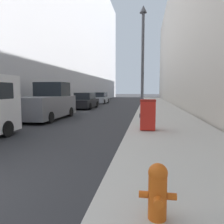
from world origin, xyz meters
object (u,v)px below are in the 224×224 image
at_px(trash_bin, 148,114).
at_px(parked_sedan_far, 100,98).
at_px(pickup_truck, 48,104).
at_px(parked_sedan_near, 85,101).
at_px(fire_hydrant, 158,190).
at_px(lamppost, 143,56).

xyz_separation_m(trash_bin, parked_sedan_far, (-6.38, 19.97, -0.11)).
distance_m(pickup_truck, parked_sedan_near, 8.13).
xyz_separation_m(fire_hydrant, pickup_truck, (-6.36, 10.19, 0.44)).
bearing_deg(parked_sedan_near, pickup_truck, -90.75).
bearing_deg(fire_hydrant, parked_sedan_near, 108.84).
bearing_deg(lamppost, parked_sedan_near, 126.63).
relative_size(pickup_truck, parked_sedan_near, 1.10).
xyz_separation_m(pickup_truck, parked_sedan_near, (0.11, 8.13, -0.26)).
bearing_deg(trash_bin, pickup_truck, 148.90).
height_order(lamppost, pickup_truck, lamppost).
bearing_deg(pickup_truck, parked_sedan_far, 90.48).
bearing_deg(lamppost, parked_sedan_far, 110.83).
height_order(pickup_truck, parked_sedan_far, pickup_truck).
distance_m(trash_bin, lamppost, 5.09).
relative_size(fire_hydrant, parked_sedan_far, 0.16).
xyz_separation_m(trash_bin, parked_sedan_near, (-6.14, 11.89, -0.09)).
relative_size(fire_hydrant, pickup_truck, 0.14).
bearing_deg(parked_sedan_near, parked_sedan_far, 91.72).
xyz_separation_m(fire_hydrant, lamppost, (-0.45, 10.51, 3.28)).
relative_size(lamppost, pickup_truck, 1.27).
bearing_deg(parked_sedan_near, lamppost, -53.37).
bearing_deg(trash_bin, parked_sedan_far, 107.72).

